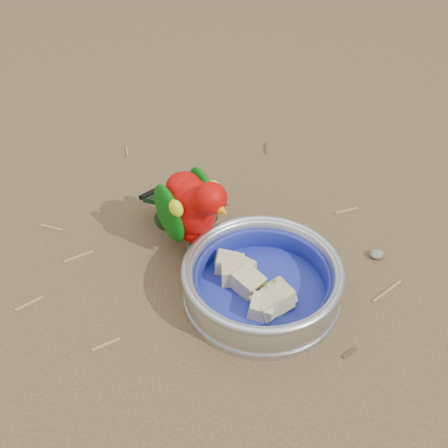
{
  "coord_description": "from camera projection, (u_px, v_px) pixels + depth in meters",
  "views": [
    {
      "loc": [
        -0.05,
        -0.6,
        0.67
      ],
      "look_at": [
        0.06,
        0.07,
        0.08
      ],
      "focal_mm": 50.0,
      "sensor_mm": 36.0,
      "label": 1
    }
  ],
  "objects": [
    {
      "name": "food_bowl",
      "position": [
        262.0,
        294.0,
        0.89
      ],
      "size": [
        0.22,
        0.22,
        0.02
      ],
      "primitive_type": "cylinder",
      "color": "#B2B2BA",
      "rests_on": "ground"
    },
    {
      "name": "lory_parrot",
      "position": [
        192.0,
        214.0,
        0.92
      ],
      "size": [
        0.17,
        0.2,
        0.15
      ],
      "primitive_type": null,
      "rotation": [
        0.0,
        0.0,
        -2.6
      ],
      "color": "#AA0603",
      "rests_on": "ground"
    },
    {
      "name": "bowl_wall",
      "position": [
        262.0,
        279.0,
        0.87
      ],
      "size": [
        0.22,
        0.22,
        0.04
      ],
      "primitive_type": null,
      "color": "#B2B2BA",
      "rests_on": "food_bowl"
    },
    {
      "name": "ground_debris",
      "position": [
        223.0,
        295.0,
        0.9
      ],
      "size": [
        0.9,
        0.8,
        0.01
      ],
      "primitive_type": null,
      "color": "olive",
      "rests_on": "ground"
    },
    {
      "name": "fruit_wedges",
      "position": [
        262.0,
        283.0,
        0.88
      ],
      "size": [
        0.13,
        0.13,
        0.03
      ],
      "primitive_type": null,
      "color": "tan",
      "rests_on": "food_bowl"
    },
    {
      "name": "ground",
      "position": [
        191.0,
        301.0,
        0.89
      ],
      "size": [
        60.0,
        60.0,
        0.0
      ],
      "primitive_type": "plane",
      "color": "brown"
    }
  ]
}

